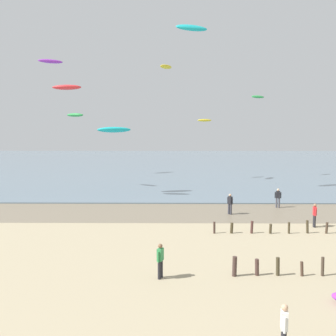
{
  "coord_description": "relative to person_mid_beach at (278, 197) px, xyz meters",
  "views": [
    {
      "loc": [
        -1.28,
        -6.17,
        7.41
      ],
      "look_at": [
        -1.47,
        13.44,
        5.2
      ],
      "focal_mm": 42.33,
      "sensor_mm": 36.0,
      "label": 1
    }
  ],
  "objects": [
    {
      "name": "kite_aloft_11",
      "position": [
        -15.33,
        6.3,
        5.85
      ],
      "size": [
        3.61,
        1.91,
        0.76
      ],
      "primitive_type": "ellipsoid",
      "rotation": [
        -0.2,
        0.0,
        0.22
      ],
      "color": "#19B2B7"
    },
    {
      "name": "kite_aloft_12",
      "position": [
        2.21,
        19.61,
        10.07
      ],
      "size": [
        2.3,
        1.84,
        0.52
      ],
      "primitive_type": "ellipsoid",
      "rotation": [
        -0.26,
        0.0,
        3.7
      ],
      "color": "green"
    },
    {
      "name": "kite_aloft_8",
      "position": [
        -5.11,
        17.45,
        6.9
      ],
      "size": [
        2.15,
        1.51,
        0.37
      ],
      "primitive_type": "ellipsoid",
      "rotation": [
        0.06,
        0.0,
        3.6
      ],
      "color": "yellow"
    },
    {
      "name": "kite_aloft_1",
      "position": [
        -25.89,
        20.36,
        14.9
      ],
      "size": [
        3.46,
        2.69,
        0.67
      ],
      "primitive_type": "ellipsoid",
      "rotation": [
        0.13,
        0.0,
        0.54
      ],
      "color": "purple"
    },
    {
      "name": "sea",
      "position": [
        -8.1,
        36.56,
        -0.87
      ],
      "size": [
        160.0,
        70.0,
        0.1
      ],
      "primitive_type": "cube",
      "color": "slate",
      "rests_on": "ground"
    },
    {
      "name": "kite_aloft_9",
      "position": [
        -10.1,
        14.71,
        13.36
      ],
      "size": [
        1.93,
        2.39,
        0.61
      ],
      "primitive_type": "ellipsoid",
      "rotation": [
        0.38,
        0.0,
        4.15
      ],
      "color": "yellow"
    },
    {
      "name": "kite_aloft_7",
      "position": [
        -7.33,
        8.04,
        16.38
      ],
      "size": [
        3.76,
        2.46,
        1.04
      ],
      "primitive_type": "ellipsoid",
      "rotation": [
        -0.5,
        0.0,
        3.51
      ],
      "color": "#19B2B7"
    },
    {
      "name": "person_mid_beach",
      "position": [
        0.0,
        0.0,
        0.0
      ],
      "size": [
        0.56,
        0.3,
        1.71
      ],
      "color": "#4C4C56",
      "rests_on": "ground"
    },
    {
      "name": "person_left_flank",
      "position": [
        -5.78,
        -22.48,
        0.0
      ],
      "size": [
        0.29,
        0.56,
        1.71
      ],
      "color": "#232328",
      "rests_on": "ground"
    },
    {
      "name": "person_by_waterline",
      "position": [
        -9.92,
        -16.17,
        0.0
      ],
      "size": [
        0.34,
        0.53,
        1.71
      ],
      "color": "#232328",
      "rests_on": "ground"
    },
    {
      "name": "kite_aloft_3",
      "position": [
        -19.38,
        3.61,
        9.91
      ],
      "size": [
        2.96,
        1.28,
        0.56
      ],
      "primitive_type": "ellipsoid",
      "rotation": [
        -0.11,
        0.0,
        6.17
      ],
      "color": "red"
    },
    {
      "name": "wet_sand_strip",
      "position": [
        -8.1,
        -2.02,
        -0.91
      ],
      "size": [
        120.0,
        7.15,
        0.01
      ],
      "primitive_type": "cube",
      "color": "#7A6D59",
      "rests_on": "ground"
    },
    {
      "name": "person_far_down_beach",
      "position": [
        0.87,
        -6.59,
        0.0
      ],
      "size": [
        0.27,
        0.57,
        1.71
      ],
      "color": "#232328",
      "rests_on": "ground"
    },
    {
      "name": "person_right_flank",
      "position": [
        -4.61,
        -2.64,
        0.0
      ],
      "size": [
        0.41,
        0.45,
        1.71
      ],
      "color": "#383842",
      "rests_on": "ground"
    },
    {
      "name": "kite_aloft_10",
      "position": [
        -20.21,
        10.0,
        7.43
      ],
      "size": [
        2.49,
        2.02,
        0.49
      ],
      "primitive_type": "ellipsoid",
      "rotation": [
        -0.13,
        0.0,
        5.71
      ],
      "color": "green"
    }
  ]
}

